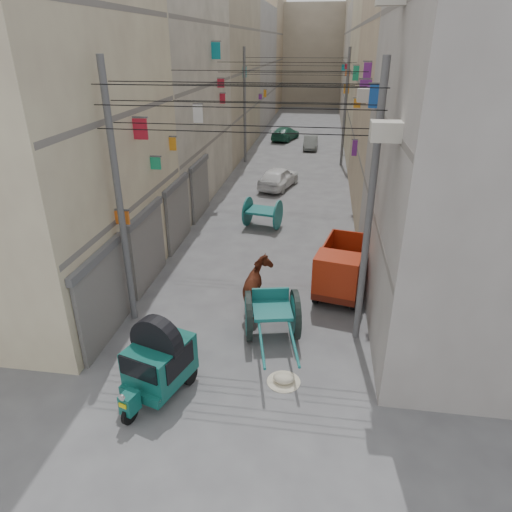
% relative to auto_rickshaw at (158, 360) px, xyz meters
% --- Properties ---
extents(ground, '(140.00, 140.00, 0.00)m').
position_rel_auto_rickshaw_xyz_m(ground, '(1.55, -2.76, -0.99)').
color(ground, '#4A4A4D').
rests_on(ground, ground).
extents(building_row_left, '(8.00, 62.00, 14.00)m').
position_rel_auto_rickshaw_xyz_m(building_row_left, '(-6.44, 31.36, 5.47)').
color(building_row_left, beige).
rests_on(building_row_left, ground).
extents(building_row_right, '(8.00, 62.00, 14.00)m').
position_rel_auto_rickshaw_xyz_m(building_row_right, '(9.55, 31.36, 5.47)').
color(building_row_right, '#9C9792').
rests_on(building_row_right, ground).
extents(end_cap_building, '(22.00, 10.00, 13.00)m').
position_rel_auto_rickshaw_xyz_m(end_cap_building, '(1.55, 63.24, 5.51)').
color(end_cap_building, tan).
rests_on(end_cap_building, ground).
extents(shutters_left, '(0.18, 14.40, 2.88)m').
position_rel_auto_rickshaw_xyz_m(shutters_left, '(-2.37, 7.61, 0.50)').
color(shutters_left, '#4B4C51').
rests_on(shutters_left, ground).
extents(signboards, '(8.22, 40.52, 5.67)m').
position_rel_auto_rickshaw_xyz_m(signboards, '(1.54, 18.90, 2.44)').
color(signboards, orange).
rests_on(signboards, ground).
extents(ac_units, '(0.70, 6.55, 3.35)m').
position_rel_auto_rickshaw_xyz_m(ac_units, '(5.20, 4.91, 6.44)').
color(ac_units, '#BCB7A8').
rests_on(ac_units, ground).
extents(utility_poles, '(7.40, 22.20, 8.00)m').
position_rel_auto_rickshaw_xyz_m(utility_poles, '(1.55, 14.24, 3.01)').
color(utility_poles, '#525254').
rests_on(utility_poles, ground).
extents(overhead_cables, '(7.40, 22.52, 1.12)m').
position_rel_auto_rickshaw_xyz_m(overhead_cables, '(1.55, 11.64, 5.77)').
color(overhead_cables, black).
rests_on(overhead_cables, ground).
extents(auto_rickshaw, '(1.83, 2.48, 1.69)m').
position_rel_auto_rickshaw_xyz_m(auto_rickshaw, '(0.00, 0.00, 0.00)').
color(auto_rickshaw, black).
rests_on(auto_rickshaw, ground).
extents(tonga_cart, '(1.95, 3.58, 1.53)m').
position_rel_auto_rickshaw_xyz_m(tonga_cart, '(2.57, 2.82, -0.19)').
color(tonga_cart, black).
rests_on(tonga_cart, ground).
extents(mini_truck, '(2.18, 3.62, 1.90)m').
position_rel_auto_rickshaw_xyz_m(mini_truck, '(4.67, 5.69, -0.08)').
color(mini_truck, black).
rests_on(mini_truck, ground).
extents(second_cart, '(1.89, 1.74, 1.45)m').
position_rel_auto_rickshaw_xyz_m(second_cart, '(1.07, 11.93, -0.22)').
color(second_cart, '#155E5B').
rests_on(second_cart, ground).
extents(feed_sack, '(0.56, 0.45, 0.28)m').
position_rel_auto_rickshaw_xyz_m(feed_sack, '(3.13, 0.79, -0.85)').
color(feed_sack, beige).
rests_on(feed_sack, ground).
extents(horse, '(1.05, 2.09, 1.72)m').
position_rel_auto_rickshaw_xyz_m(horse, '(1.93, 4.24, -0.13)').
color(horse, maroon).
rests_on(horse, ground).
extents(distant_car_white, '(2.53, 4.16, 1.32)m').
position_rel_auto_rickshaw_xyz_m(distant_car_white, '(1.15, 18.72, -0.33)').
color(distant_car_white, white).
rests_on(distant_car_white, ground).
extents(distant_car_grey, '(1.15, 3.22, 1.06)m').
position_rel_auto_rickshaw_xyz_m(distant_car_grey, '(2.69, 30.56, -0.46)').
color(distant_car_grey, slate).
rests_on(distant_car_grey, ground).
extents(distant_car_green, '(2.69, 4.36, 1.18)m').
position_rel_auto_rickshaw_xyz_m(distant_car_green, '(0.20, 34.17, -0.40)').
color(distant_car_green, '#1F5C47').
rests_on(distant_car_green, ground).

